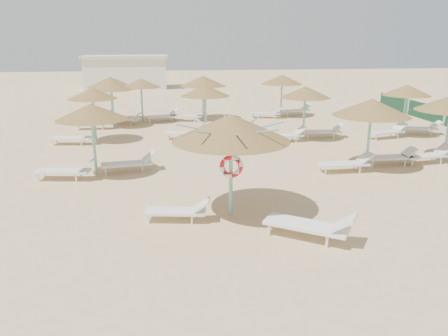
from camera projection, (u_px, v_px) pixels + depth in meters
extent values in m
plane|color=tan|center=(243.00, 218.00, 12.35)|extent=(120.00, 120.00, 0.00)
cylinder|color=#6EBFB4|center=(231.00, 174.00, 12.28)|extent=(0.11, 0.11, 2.45)
cone|color=olive|center=(231.00, 127.00, 11.90)|extent=(3.27, 3.27, 0.74)
cylinder|color=#6EBFB4|center=(231.00, 137.00, 11.97)|extent=(0.20, 0.20, 0.12)
cylinder|color=#6EBFB4|center=(258.00, 128.00, 12.00)|extent=(1.48, 0.04, 0.37)
cylinder|color=#6EBFB4|center=(247.00, 125.00, 12.48)|extent=(1.07, 1.07, 0.37)
cylinder|color=#6EBFB4|center=(227.00, 124.00, 12.62)|extent=(0.04, 1.48, 0.37)
cylinder|color=#6EBFB4|center=(210.00, 126.00, 12.35)|extent=(1.07, 1.07, 0.37)
cylinder|color=#6EBFB4|center=(204.00, 130.00, 11.82)|extent=(1.48, 0.04, 0.37)
cylinder|color=#6EBFB4|center=(214.00, 134.00, 11.34)|extent=(1.07, 1.07, 0.37)
cylinder|color=#6EBFB4|center=(235.00, 135.00, 11.20)|extent=(0.04, 1.48, 0.37)
cylinder|color=#6EBFB4|center=(254.00, 133.00, 11.47)|extent=(1.07, 1.07, 0.37)
torus|color=red|center=(231.00, 166.00, 12.11)|extent=(0.67, 0.15, 0.67)
cylinder|color=white|center=(148.00, 220.00, 11.95)|extent=(0.05, 0.05, 0.25)
cylinder|color=white|center=(152.00, 213.00, 12.38)|extent=(0.05, 0.05, 0.25)
cylinder|color=white|center=(192.00, 220.00, 11.92)|extent=(0.05, 0.05, 0.25)
cylinder|color=white|center=(193.00, 214.00, 12.34)|extent=(0.05, 0.05, 0.25)
cube|color=white|center=(175.00, 211.00, 12.10)|extent=(1.75, 0.81, 0.07)
cube|color=white|center=(202.00, 205.00, 12.02)|extent=(0.51, 0.59, 0.32)
cylinder|color=white|center=(269.00, 230.00, 11.22)|extent=(0.07, 0.07, 0.31)
cylinder|color=white|center=(276.00, 222.00, 11.70)|extent=(0.07, 0.07, 0.31)
cylinder|color=white|center=(327.00, 242.00, 10.58)|extent=(0.07, 0.07, 0.31)
cylinder|color=white|center=(332.00, 233.00, 11.06)|extent=(0.07, 0.07, 0.31)
cube|color=white|center=(306.00, 225.00, 11.02)|extent=(2.13, 1.75, 0.09)
cube|color=white|center=(345.00, 222.00, 10.54)|extent=(0.82, 0.85, 0.40)
cylinder|color=#6EBFB4|center=(94.00, 145.00, 15.93)|extent=(0.11, 0.11, 2.30)
cone|color=olive|center=(91.00, 112.00, 15.58)|extent=(2.54, 2.54, 0.57)
cylinder|color=#6EBFB4|center=(92.00, 118.00, 15.65)|extent=(0.20, 0.20, 0.12)
cylinder|color=white|center=(38.00, 178.00, 15.48)|extent=(0.06, 0.06, 0.28)
cylinder|color=white|center=(44.00, 174.00, 15.96)|extent=(0.06, 0.06, 0.28)
cylinder|color=white|center=(76.00, 178.00, 15.46)|extent=(0.06, 0.06, 0.28)
cylinder|color=white|center=(81.00, 174.00, 15.94)|extent=(0.06, 0.06, 0.28)
cube|color=white|center=(63.00, 171.00, 15.65)|extent=(1.97, 0.89, 0.08)
cube|color=white|center=(86.00, 165.00, 15.57)|extent=(0.57, 0.66, 0.36)
cylinder|color=white|center=(106.00, 172.00, 16.20)|extent=(0.06, 0.06, 0.28)
cylinder|color=white|center=(105.00, 168.00, 16.66)|extent=(0.06, 0.06, 0.28)
cylinder|color=white|center=(142.00, 169.00, 16.56)|extent=(0.06, 0.06, 0.28)
cylinder|color=white|center=(141.00, 165.00, 17.02)|extent=(0.06, 0.06, 0.28)
cube|color=white|center=(127.00, 164.00, 16.59)|extent=(1.97, 0.89, 0.08)
cube|color=white|center=(149.00, 156.00, 16.75)|extent=(0.57, 0.66, 0.36)
cylinder|color=#6EBFB4|center=(94.00, 119.00, 21.16)|extent=(0.11, 0.11, 2.30)
cone|color=olive|center=(92.00, 93.00, 20.81)|extent=(2.35, 2.35, 0.53)
cylinder|color=#6EBFB4|center=(93.00, 98.00, 20.88)|extent=(0.20, 0.20, 0.12)
cylinder|color=white|center=(53.00, 143.00, 20.69)|extent=(0.06, 0.06, 0.28)
cylinder|color=white|center=(57.00, 140.00, 21.17)|extent=(0.06, 0.06, 0.28)
cylinder|color=white|center=(81.00, 143.00, 20.69)|extent=(0.06, 0.06, 0.28)
cylinder|color=white|center=(84.00, 140.00, 21.17)|extent=(0.06, 0.06, 0.28)
cube|color=white|center=(71.00, 138.00, 20.88)|extent=(1.96, 0.86, 0.08)
cube|color=white|center=(88.00, 133.00, 20.81)|extent=(0.56, 0.66, 0.36)
cylinder|color=#6EBFB4|center=(112.00, 103.00, 26.49)|extent=(0.11, 0.11, 2.30)
cone|color=olive|center=(110.00, 82.00, 26.13)|extent=(2.75, 2.75, 0.62)
cylinder|color=#6EBFB4|center=(111.00, 86.00, 26.20)|extent=(0.20, 0.20, 0.12)
cylinder|color=white|center=(79.00, 122.00, 25.90)|extent=(0.06, 0.06, 0.28)
cylinder|color=white|center=(80.00, 120.00, 26.37)|extent=(0.06, 0.06, 0.28)
cylinder|color=white|center=(103.00, 121.00, 26.10)|extent=(0.06, 0.06, 0.28)
cylinder|color=white|center=(103.00, 120.00, 26.58)|extent=(0.06, 0.06, 0.28)
cube|color=white|center=(93.00, 118.00, 26.21)|extent=(1.92, 0.67, 0.08)
cube|color=white|center=(108.00, 113.00, 26.27)|extent=(0.50, 0.61, 0.36)
cylinder|color=#6EBFB4|center=(205.00, 115.00, 22.27)|extent=(0.11, 0.11, 2.30)
cone|color=olive|center=(205.00, 90.00, 21.92)|extent=(2.47, 2.47, 0.56)
cylinder|color=#6EBFB4|center=(205.00, 95.00, 21.98)|extent=(0.20, 0.20, 0.12)
cylinder|color=white|center=(168.00, 138.00, 21.76)|extent=(0.06, 0.06, 0.28)
cylinder|color=white|center=(169.00, 136.00, 22.23)|extent=(0.06, 0.06, 0.28)
cylinder|color=white|center=(196.00, 137.00, 21.83)|extent=(0.06, 0.06, 0.28)
cylinder|color=white|center=(196.00, 135.00, 22.31)|extent=(0.06, 0.06, 0.28)
cube|color=white|center=(185.00, 133.00, 21.99)|extent=(1.94, 0.76, 0.08)
cube|color=white|center=(201.00, 128.00, 21.97)|extent=(0.53, 0.63, 0.36)
cylinder|color=#6EBFB4|center=(203.00, 101.00, 27.07)|extent=(0.11, 0.11, 2.30)
cone|color=olive|center=(203.00, 81.00, 26.72)|extent=(2.82, 2.82, 0.64)
cylinder|color=#6EBFB4|center=(203.00, 85.00, 26.79)|extent=(0.20, 0.20, 0.12)
cylinder|color=white|center=(173.00, 120.00, 26.63)|extent=(0.06, 0.06, 0.28)
cylinder|color=white|center=(174.00, 118.00, 27.11)|extent=(0.06, 0.06, 0.28)
cylinder|color=white|center=(195.00, 120.00, 26.58)|extent=(0.06, 0.06, 0.28)
cylinder|color=white|center=(196.00, 118.00, 27.06)|extent=(0.06, 0.06, 0.28)
cube|color=white|center=(186.00, 116.00, 26.79)|extent=(1.98, 0.93, 0.08)
cube|color=white|center=(200.00, 112.00, 26.69)|extent=(0.58, 0.67, 0.36)
cylinder|color=#6EBFB4|center=(369.00, 139.00, 16.83)|extent=(0.11, 0.11, 2.30)
cone|color=olive|center=(372.00, 107.00, 16.47)|extent=(2.91, 2.91, 0.65)
cylinder|color=#6EBFB4|center=(371.00, 114.00, 16.54)|extent=(0.20, 0.20, 0.12)
cylinder|color=white|center=(326.00, 171.00, 16.25)|extent=(0.06, 0.06, 0.28)
cylinder|color=white|center=(321.00, 168.00, 16.72)|extent=(0.06, 0.06, 0.28)
cylinder|color=white|center=(360.00, 170.00, 16.44)|extent=(0.06, 0.06, 0.28)
cylinder|color=white|center=(354.00, 166.00, 16.91)|extent=(0.06, 0.06, 0.28)
cube|color=white|center=(344.00, 164.00, 16.55)|extent=(1.91, 0.66, 0.08)
cube|color=white|center=(365.00, 157.00, 16.60)|extent=(0.50, 0.61, 0.36)
cylinder|color=white|center=(373.00, 164.00, 17.21)|extent=(0.06, 0.06, 0.28)
cylinder|color=white|center=(367.00, 161.00, 17.69)|extent=(0.06, 0.06, 0.28)
cylinder|color=white|center=(405.00, 163.00, 17.36)|extent=(0.06, 0.06, 0.28)
cylinder|color=white|center=(399.00, 160.00, 17.83)|extent=(0.06, 0.06, 0.28)
cube|color=white|center=(389.00, 157.00, 17.49)|extent=(1.91, 0.66, 0.08)
cube|color=white|center=(410.00, 151.00, 17.51)|extent=(0.50, 0.61, 0.36)
cylinder|color=#6EBFB4|center=(304.00, 117.00, 21.67)|extent=(0.11, 0.11, 2.30)
cone|color=olive|center=(305.00, 92.00, 21.31)|extent=(2.47, 2.47, 0.56)
cylinder|color=#6EBFB4|center=(305.00, 97.00, 21.38)|extent=(0.20, 0.20, 0.12)
cylinder|color=white|center=(270.00, 141.00, 21.04)|extent=(0.06, 0.06, 0.28)
cylinder|color=white|center=(267.00, 139.00, 21.51)|extent=(0.06, 0.06, 0.28)
cylinder|color=white|center=(296.00, 140.00, 21.32)|extent=(0.06, 0.06, 0.28)
cylinder|color=white|center=(292.00, 138.00, 21.78)|extent=(0.06, 0.06, 0.28)
cube|color=white|center=(284.00, 136.00, 21.38)|extent=(1.95, 0.78, 0.08)
cube|color=white|center=(300.00, 130.00, 21.49)|extent=(0.53, 0.64, 0.36)
cylinder|color=white|center=(308.00, 136.00, 22.10)|extent=(0.06, 0.06, 0.28)
cylinder|color=white|center=(305.00, 134.00, 22.58)|extent=(0.06, 0.06, 0.28)
cylinder|color=white|center=(334.00, 136.00, 22.16)|extent=(0.06, 0.06, 0.28)
cylinder|color=white|center=(331.00, 134.00, 22.64)|extent=(0.06, 0.06, 0.28)
cube|color=white|center=(322.00, 132.00, 22.32)|extent=(1.95, 0.78, 0.08)
cube|color=white|center=(339.00, 127.00, 22.29)|extent=(0.53, 0.64, 0.36)
cylinder|color=#6EBFB4|center=(281.00, 99.00, 28.17)|extent=(0.11, 0.11, 2.30)
cone|color=olive|center=(282.00, 79.00, 27.81)|extent=(2.65, 2.65, 0.60)
cylinder|color=#6EBFB4|center=(282.00, 83.00, 27.88)|extent=(0.20, 0.20, 0.12)
cylinder|color=white|center=(253.00, 116.00, 27.81)|extent=(0.06, 0.06, 0.28)
cylinder|color=white|center=(253.00, 115.00, 28.28)|extent=(0.06, 0.06, 0.28)
cylinder|color=white|center=(274.00, 117.00, 27.63)|extent=(0.06, 0.06, 0.28)
cylinder|color=white|center=(274.00, 115.00, 28.10)|extent=(0.06, 0.06, 0.28)
cube|color=white|center=(266.00, 113.00, 27.89)|extent=(2.00, 1.10, 0.08)
cube|color=white|center=(279.00, 110.00, 27.71)|extent=(0.63, 0.71, 0.36)
cylinder|color=white|center=(287.00, 115.00, 28.36)|extent=(0.06, 0.06, 0.28)
cylinder|color=white|center=(283.00, 113.00, 28.80)|extent=(0.06, 0.06, 0.28)
cylinder|color=white|center=(305.00, 113.00, 28.86)|extent=(0.06, 0.06, 0.28)
cylinder|color=white|center=(301.00, 112.00, 29.30)|extent=(0.06, 0.06, 0.28)
cube|color=white|center=(296.00, 111.00, 28.83)|extent=(2.00, 1.10, 0.08)
cube|color=white|center=(307.00, 106.00, 29.08)|extent=(0.63, 0.71, 0.36)
cylinder|color=#6EBFB4|center=(448.00, 133.00, 17.98)|extent=(0.11, 0.11, 2.30)
cylinder|color=white|center=(412.00, 163.00, 17.32)|extent=(0.06, 0.06, 0.28)
cylinder|color=white|center=(404.00, 160.00, 17.78)|extent=(0.06, 0.06, 0.28)
cylinder|color=white|center=(441.00, 161.00, 17.65)|extent=(0.06, 0.06, 0.28)
cylinder|color=white|center=(432.00, 158.00, 18.11)|extent=(0.06, 0.06, 0.28)
cube|color=white|center=(426.00, 156.00, 17.69)|extent=(1.96, 0.86, 0.08)
cube|color=white|center=(444.00, 149.00, 17.84)|extent=(0.56, 0.66, 0.36)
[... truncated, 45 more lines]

